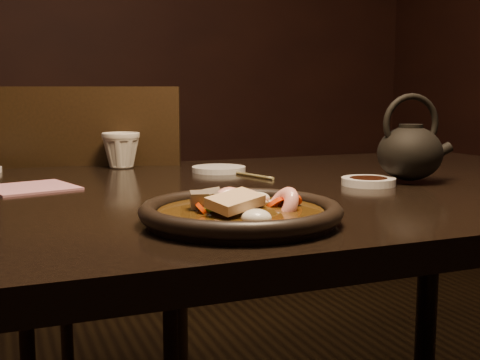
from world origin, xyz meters
name	(u,v)px	position (x,y,z in m)	size (l,w,h in m)	color
wall_back	(62,17)	(0.00, 3.00, 1.40)	(5.00, 0.02, 2.80)	black
table	(248,229)	(0.00, 0.00, 0.67)	(1.60, 0.90, 0.75)	black
chair	(105,251)	(-0.17, 0.57, 0.51)	(0.57, 0.57, 0.93)	black
plate	(241,213)	(-0.13, -0.28, 0.76)	(0.26, 0.26, 0.03)	black
stirfry	(243,209)	(-0.13, -0.28, 0.77)	(0.16, 0.15, 0.06)	#362109
soy_dish	(368,181)	(0.21, -0.06, 0.76)	(0.10, 0.10, 0.01)	white
saucer_right	(219,169)	(0.02, 0.22, 0.76)	(0.12, 0.12, 0.01)	white
tea_cup	(121,149)	(-0.15, 0.37, 0.79)	(0.09, 0.08, 0.09)	beige
chopsticks	(238,173)	(0.05, 0.16, 0.75)	(0.07, 0.21, 0.01)	tan
napkin	(31,188)	(-0.36, 0.12, 0.75)	(0.14, 0.14, 0.00)	#B7707E
teapot	(410,150)	(0.30, -0.06, 0.81)	(0.15, 0.12, 0.16)	black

